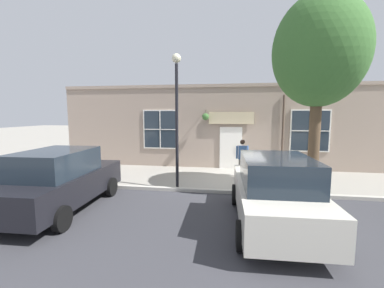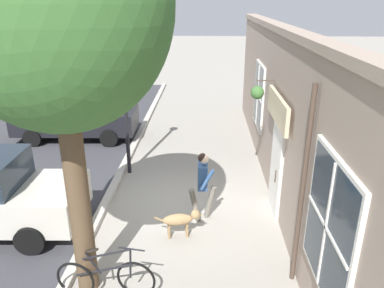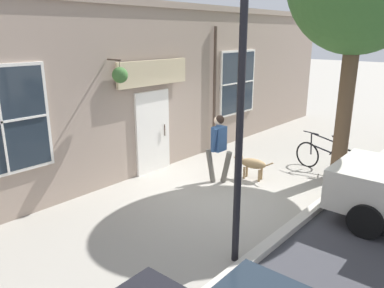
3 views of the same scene
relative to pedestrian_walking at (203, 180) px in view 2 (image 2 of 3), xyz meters
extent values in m
plane|color=gray|center=(0.44, -0.41, -0.99)|extent=(90.00, 90.00, 0.00)
cube|color=#B2ADA3|center=(2.44, -0.41, -0.93)|extent=(0.20, 28.00, 0.12)
cube|color=gray|center=(-1.91, -0.41, 1.04)|extent=(0.30, 18.00, 4.06)
cube|color=gray|center=(-1.91, -0.41, 3.15)|extent=(0.42, 18.00, 0.16)
cube|color=white|center=(-1.74, -0.51, 0.06)|extent=(0.10, 1.10, 2.10)
cube|color=#232D38|center=(-1.71, -0.51, 0.01)|extent=(0.03, 0.90, 1.90)
cylinder|color=#47382D|center=(-1.65, -0.16, 0.06)|extent=(0.03, 0.03, 0.30)
cube|color=beige|center=(-1.64, -0.51, 1.56)|extent=(0.08, 2.20, 0.60)
cylinder|color=#47382D|center=(-1.68, 1.96, 0.84)|extent=(0.09, 0.09, 3.65)
cylinder|color=#47382D|center=(-1.52, -1.75, 1.93)|extent=(0.44, 0.04, 0.04)
cylinder|color=#47382D|center=(-1.34, -1.75, 1.75)|extent=(0.01, 0.01, 0.34)
cone|color=#2D2823|center=(-1.34, -1.75, 1.53)|extent=(0.32, 0.32, 0.18)
sphere|color=#3D6B33|center=(-1.34, -1.75, 1.62)|extent=(0.34, 0.34, 0.34)
cube|color=white|center=(-1.74, -4.15, 0.96)|extent=(0.08, 1.82, 2.02)
cube|color=#232D38|center=(-1.71, -4.15, 0.96)|extent=(0.03, 1.70, 1.90)
cube|color=white|center=(-1.69, -4.15, 0.96)|extent=(0.04, 0.04, 1.90)
cube|color=white|center=(-1.69, -4.15, 0.96)|extent=(0.04, 1.70, 0.04)
cube|color=white|center=(-1.74, 3.21, 0.96)|extent=(0.08, 1.82, 2.02)
cube|color=#232D38|center=(-1.71, 3.21, 0.96)|extent=(0.03, 1.70, 1.90)
cube|color=white|center=(-1.69, 3.21, 0.96)|extent=(0.04, 0.04, 1.90)
cube|color=white|center=(-1.69, 3.21, 0.96)|extent=(0.04, 1.70, 0.04)
cylinder|color=#6B665B|center=(-0.17, -0.08, -0.59)|extent=(0.29, 0.13, 0.81)
cylinder|color=#6B665B|center=(0.18, 0.08, -0.59)|extent=(0.29, 0.13, 0.81)
cube|color=#2D4C7A|center=(0.00, 0.00, 0.10)|extent=(0.22, 0.34, 0.58)
sphere|color=beige|center=(-0.02, 0.00, 0.54)|extent=(0.22, 0.22, 0.22)
sphere|color=black|center=(0.01, 0.00, 0.56)|extent=(0.21, 0.21, 0.21)
cylinder|color=#2D4C7A|center=(0.04, -0.23, 0.11)|extent=(0.16, 0.09, 0.57)
cylinder|color=#2D4C7A|center=(-0.09, 0.23, 0.13)|extent=(0.33, 0.09, 0.52)
ellipsoid|color=#997A51|center=(0.53, 0.72, -0.59)|extent=(0.69, 0.38, 0.24)
cylinder|color=#997A51|center=(0.35, 0.60, -0.84)|extent=(0.06, 0.06, 0.30)
cylinder|color=#997A51|center=(0.32, 0.76, -0.84)|extent=(0.06, 0.06, 0.30)
cylinder|color=#997A51|center=(0.73, 0.67, -0.84)|extent=(0.06, 0.06, 0.30)
cylinder|color=#997A51|center=(0.71, 0.83, -0.84)|extent=(0.06, 0.06, 0.30)
sphere|color=#997A51|center=(0.15, 0.65, -0.49)|extent=(0.20, 0.20, 0.20)
cone|color=#997A51|center=(0.04, 0.63, -0.51)|extent=(0.11, 0.11, 0.09)
cone|color=#997A51|center=(0.17, 0.60, -0.40)|extent=(0.06, 0.06, 0.07)
cone|color=#997A51|center=(0.15, 0.70, -0.40)|extent=(0.06, 0.06, 0.07)
cylinder|color=#997A51|center=(0.93, 0.79, -0.54)|extent=(0.21, 0.07, 0.14)
cylinder|color=brown|center=(2.02, 2.30, 0.83)|extent=(0.37, 0.37, 3.64)
ellipsoid|color=#38662D|center=(2.02, 2.30, 3.79)|extent=(3.28, 2.96, 3.61)
sphere|color=#38662D|center=(2.48, 2.30, 3.22)|extent=(1.73, 1.73, 1.73)
torus|color=black|center=(1.12, 2.47, -0.66)|extent=(0.70, 0.16, 0.70)
torus|color=black|center=(2.16, 2.53, -0.66)|extent=(0.70, 0.16, 0.70)
cylinder|color=black|center=(1.64, 2.50, -0.46)|extent=(0.97, 0.09, 0.26)
cylinder|color=black|center=(1.82, 2.51, -0.32)|extent=(0.26, 0.05, 0.46)
cylinder|color=black|center=(1.59, 2.50, -0.14)|extent=(0.82, 0.08, 0.22)
cylinder|color=black|center=(1.20, 2.48, -0.34)|extent=(0.07, 0.04, 0.58)
cylinder|color=black|center=(1.16, 2.47, -0.04)|extent=(0.46, 0.10, 0.03)
ellipsoid|color=black|center=(1.82, 2.51, -0.06)|extent=(0.25, 0.11, 0.11)
cube|color=black|center=(4.66, -5.28, -0.30)|extent=(4.35, 1.89, 0.76)
cube|color=#1E2833|center=(4.88, -5.27, 0.42)|extent=(2.28, 1.62, 0.68)
cylinder|color=black|center=(3.36, -6.20, -0.68)|extent=(0.63, 0.20, 0.62)
cylinder|color=black|center=(3.30, -4.44, -0.68)|extent=(0.63, 0.20, 0.62)
cylinder|color=black|center=(6.02, -6.12, -0.68)|extent=(0.63, 0.20, 0.62)
cylinder|color=black|center=(5.97, -4.36, -0.68)|extent=(0.63, 0.20, 0.62)
cylinder|color=black|center=(3.50, -0.33, -0.68)|extent=(0.63, 0.20, 0.62)
cylinder|color=black|center=(3.45, 1.43, -0.68)|extent=(0.63, 0.20, 0.62)
cylinder|color=black|center=(2.20, -2.41, 1.26)|extent=(0.11, 0.11, 4.49)
sphere|color=beige|center=(2.20, -2.41, 3.68)|extent=(0.32, 0.32, 0.32)
camera|label=1|loc=(11.18, -0.45, 1.77)|focal=24.00mm
camera|label=2|loc=(-0.04, 7.59, 3.85)|focal=35.00mm
camera|label=3|loc=(5.13, -6.75, 2.48)|focal=35.00mm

